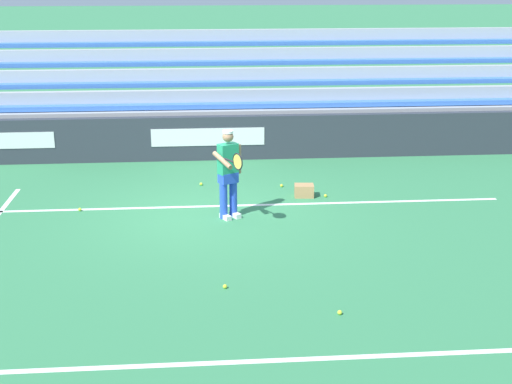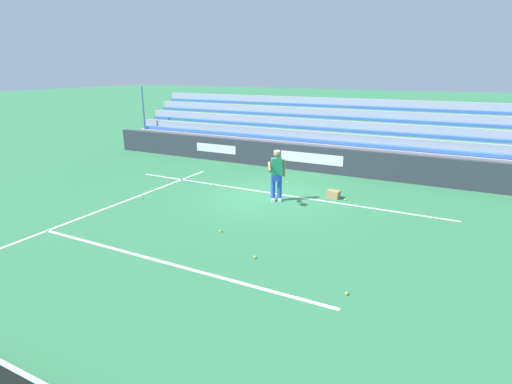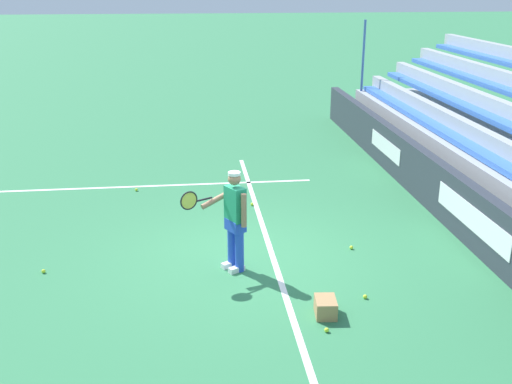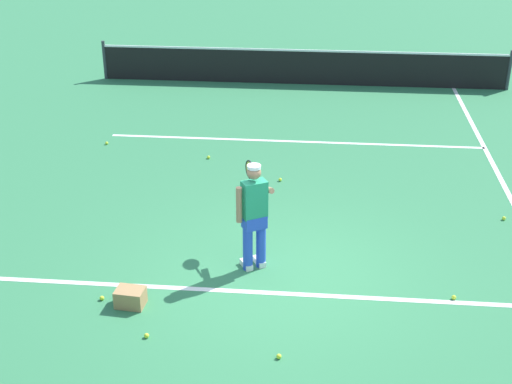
# 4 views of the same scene
# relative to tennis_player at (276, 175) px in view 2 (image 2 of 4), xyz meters

# --- Properties ---
(ground_plane) EXTENTS (160.00, 160.00, 0.00)m
(ground_plane) POSITION_rel_tennis_player_xyz_m (0.39, -0.21, -0.89)
(ground_plane) COLOR #337A4C
(court_baseline_white) EXTENTS (12.00, 0.10, 0.01)m
(court_baseline_white) POSITION_rel_tennis_player_xyz_m (0.39, -0.71, -0.89)
(court_baseline_white) COLOR white
(court_baseline_white) RESTS_ON ground
(court_sideline_white) EXTENTS (0.10, 12.00, 0.01)m
(court_sideline_white) POSITION_rel_tennis_player_xyz_m (4.50, 3.79, -0.89)
(court_sideline_white) COLOR white
(court_sideline_white) RESTS_ON ground
(court_service_line_white) EXTENTS (8.22, 0.10, 0.01)m
(court_service_line_white) POSITION_rel_tennis_player_xyz_m (0.39, 5.29, -0.89)
(court_service_line_white) COLOR white
(court_service_line_white) RESTS_ON ground
(back_wall_sponsor_board) EXTENTS (21.58, 0.25, 1.10)m
(back_wall_sponsor_board) POSITION_rel_tennis_player_xyz_m (0.40, -4.41, -0.34)
(back_wall_sponsor_board) COLOR #2D333D
(back_wall_sponsor_board) RESTS_ON ground
(bleacher_stand) EXTENTS (20.50, 3.20, 3.40)m
(bleacher_stand) POSITION_rel_tennis_player_xyz_m (0.39, -6.64, -0.13)
(bleacher_stand) COLOR #9EA3A8
(bleacher_stand) RESTS_ON ground
(tennis_player) EXTENTS (0.56, 1.07, 1.71)m
(tennis_player) POSITION_rel_tennis_player_xyz_m (0.00, 0.00, 0.00)
(tennis_player) COLOR blue
(tennis_player) RESTS_ON ground
(ball_box_cardboard) EXTENTS (0.43, 0.34, 0.26)m
(ball_box_cardboard) POSITION_rel_tennis_player_xyz_m (-1.63, -1.20, -0.76)
(ball_box_cardboard) COLOR #A87F51
(ball_box_cardboard) RESTS_ON ground
(tennis_ball_on_baseline) EXTENTS (0.07, 0.07, 0.07)m
(tennis_ball_on_baseline) POSITION_rel_tennis_player_xyz_m (4.18, 1.93, -0.86)
(tennis_ball_on_baseline) COLOR #CCE533
(tennis_ball_on_baseline) RESTS_ON ground
(tennis_ball_midcourt) EXTENTS (0.07, 0.07, 0.07)m
(tennis_ball_midcourt) POSITION_rel_tennis_player_xyz_m (0.53, -2.17, -0.86)
(tennis_ball_midcourt) COLOR #CCE533
(tennis_ball_midcourt) RESTS_ON ground
(tennis_ball_stray_back) EXTENTS (0.07, 0.07, 0.07)m
(tennis_ball_stray_back) POSITION_rel_tennis_player_xyz_m (-3.69, 4.73, -0.86)
(tennis_ball_stray_back) COLOR #CCE533
(tennis_ball_stray_back) RESTS_ON ground
(tennis_ball_by_box) EXTENTS (0.07, 0.07, 0.07)m
(tennis_ball_by_box) POSITION_rel_tennis_player_xyz_m (-1.24, -1.91, -0.86)
(tennis_ball_by_box) COLOR #CCE533
(tennis_ball_by_box) RESTS_ON ground
(tennis_ball_far_right) EXTENTS (0.07, 0.07, 0.07)m
(tennis_ball_far_right) POSITION_rel_tennis_player_xyz_m (0.21, 3.18, -0.86)
(tennis_ball_far_right) COLOR #CCE533
(tennis_ball_far_right) RESTS_ON ground
(tennis_ball_near_player) EXTENTS (0.07, 0.07, 0.07)m
(tennis_ball_near_player) POSITION_rel_tennis_player_xyz_m (-1.35, 4.15, -0.86)
(tennis_ball_near_player) COLOR #CCE533
(tennis_ball_near_player) RESTS_ON ground
(tennis_ball_toward_net) EXTENTS (0.07, 0.07, 0.07)m
(tennis_ball_toward_net) POSITION_rel_tennis_player_xyz_m (2.94, -0.63, -0.86)
(tennis_ball_toward_net) COLOR #CCE533
(tennis_ball_toward_net) RESTS_ON ground
(tennis_ball_far_left) EXTENTS (0.07, 0.07, 0.07)m
(tennis_ball_far_left) POSITION_rel_tennis_player_xyz_m (-2.08, -1.11, -0.86)
(tennis_ball_far_left) COLOR #CCE533
(tennis_ball_far_left) RESTS_ON ground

